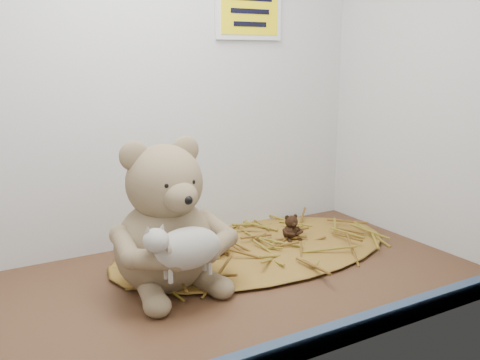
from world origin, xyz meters
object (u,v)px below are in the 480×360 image
main_teddy (164,215)px  mini_teddy_brown (291,226)px  mini_teddy_tan (217,239)px  toy_lamb (188,248)px

main_teddy → mini_teddy_brown: 38.10cm
mini_teddy_brown → mini_teddy_tan: bearing=-171.4°
main_teddy → toy_lamb: bearing=-93.7°
toy_lamb → mini_teddy_brown: size_ratio=2.63×
main_teddy → mini_teddy_tan: bearing=22.4°
main_teddy → mini_teddy_tan: size_ratio=4.13×
toy_lamb → mini_teddy_tan: (15.53, 18.20, -6.49)cm
mini_teddy_tan → main_teddy: bearing=-158.7°
toy_lamb → mini_teddy_brown: bearing=27.4°
main_teddy → toy_lamb: 11.12cm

